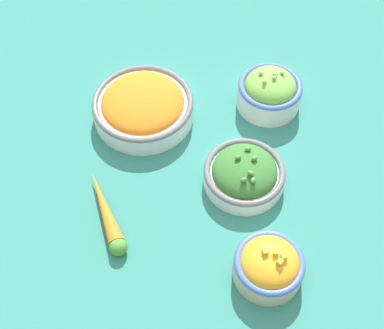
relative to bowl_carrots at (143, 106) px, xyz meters
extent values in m
plane|color=#337F75|center=(-0.12, -0.11, -0.03)|extent=(3.00, 3.00, 0.00)
cylinder|color=white|center=(0.00, 0.00, -0.01)|extent=(0.19, 0.19, 0.04)
torus|color=slate|center=(0.00, 0.00, 0.01)|extent=(0.19, 0.19, 0.01)
ellipsoid|color=orange|center=(0.00, 0.00, 0.01)|extent=(0.16, 0.16, 0.04)
cylinder|color=white|center=(-0.12, -0.21, -0.01)|extent=(0.14, 0.14, 0.03)
torus|color=slate|center=(-0.12, -0.21, 0.00)|extent=(0.14, 0.14, 0.01)
ellipsoid|color=#387533|center=(-0.12, -0.21, 0.00)|extent=(0.12, 0.12, 0.06)
ellipsoid|color=#47893D|center=(-0.15, -0.21, 0.03)|extent=(0.01, 0.01, 0.01)
ellipsoid|color=#47893D|center=(-0.11, -0.22, 0.03)|extent=(0.01, 0.01, 0.01)
ellipsoid|color=#47893D|center=(-0.11, -0.19, 0.03)|extent=(0.01, 0.01, 0.01)
ellipsoid|color=#47893D|center=(-0.09, -0.21, 0.03)|extent=(0.01, 0.01, 0.01)
ellipsoid|color=#47893D|center=(-0.14, -0.22, 0.03)|extent=(0.01, 0.01, 0.01)
ellipsoid|color=#47893D|center=(-0.15, -0.22, 0.03)|extent=(0.01, 0.01, 0.01)
cylinder|color=silver|center=(0.07, -0.23, 0.00)|extent=(0.12, 0.12, 0.05)
torus|color=#4766B7|center=(0.07, -0.23, 0.02)|extent=(0.12, 0.12, 0.01)
ellipsoid|color=#7ABC4C|center=(0.07, -0.23, 0.02)|extent=(0.10, 0.10, 0.05)
ellipsoid|color=#99D166|center=(0.06, -0.22, 0.05)|extent=(0.01, 0.01, 0.01)
ellipsoid|color=#99D166|center=(0.08, -0.21, 0.05)|extent=(0.01, 0.01, 0.01)
ellipsoid|color=#99D166|center=(0.08, -0.25, 0.05)|extent=(0.01, 0.01, 0.01)
ellipsoid|color=#99D166|center=(0.07, -0.24, 0.05)|extent=(0.01, 0.01, 0.01)
ellipsoid|color=#99D166|center=(0.08, -0.24, 0.05)|extent=(0.01, 0.01, 0.01)
cylinder|color=beige|center=(-0.29, -0.26, -0.01)|extent=(0.11, 0.11, 0.04)
torus|color=#4766B7|center=(-0.29, -0.26, 0.01)|extent=(0.11, 0.11, 0.01)
ellipsoid|color=orange|center=(-0.29, -0.26, 0.01)|extent=(0.09, 0.09, 0.05)
cube|color=#F4A828|center=(-0.29, -0.28, 0.04)|extent=(0.01, 0.01, 0.01)
cube|color=#F4A828|center=(-0.28, -0.27, 0.04)|extent=(0.01, 0.01, 0.01)
cube|color=#F4A828|center=(-0.30, -0.28, 0.04)|extent=(0.01, 0.01, 0.01)
cube|color=#F4A828|center=(-0.28, -0.25, 0.04)|extent=(0.01, 0.01, 0.01)
cone|color=orange|center=(-0.22, 0.02, -0.02)|extent=(0.14, 0.10, 0.03)
sphere|color=#4C9338|center=(-0.29, -0.02, -0.02)|extent=(0.03, 0.03, 0.03)
camera|label=1|loc=(-0.64, -0.20, 0.77)|focal=50.00mm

